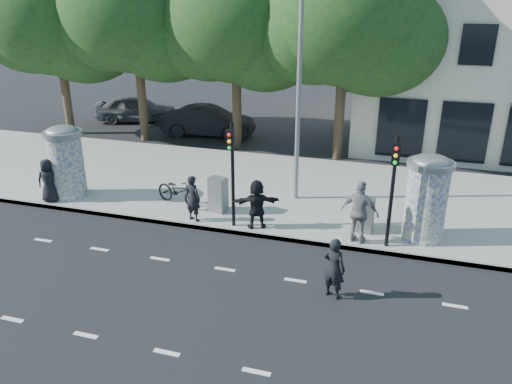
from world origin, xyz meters
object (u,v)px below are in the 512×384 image
(ad_column_left, at_px, (66,160))
(cabinet_right, at_px, (365,215))
(traffic_pole_near, at_px, (232,165))
(street_lamp, at_px, (299,69))
(traffic_pole_far, at_px, (393,181))
(bicycle, at_px, (178,191))
(ped_e, at_px, (360,212))
(ped_a, at_px, (48,181))
(car_mid, at_px, (208,121))
(car_left, at_px, (136,108))
(man_road, at_px, (334,268))
(ped_f, at_px, (257,204))
(ad_column_right, at_px, (427,196))
(cabinet_left, at_px, (218,195))
(ped_b, at_px, (193,198))

(ad_column_left, distance_m, cabinet_right, 10.70)
(traffic_pole_near, bearing_deg, street_lamp, 63.77)
(traffic_pole_far, relative_size, street_lamp, 0.42)
(bicycle, bearing_deg, ped_e, -80.57)
(street_lamp, height_order, ped_a, street_lamp)
(traffic_pole_far, bearing_deg, car_mid, 133.38)
(bicycle, height_order, car_left, car_left)
(street_lamp, xyz_separation_m, ped_e, (2.55, -2.78, -3.67))
(traffic_pole_near, xyz_separation_m, man_road, (3.65, -2.82, -1.42))
(ped_e, bearing_deg, traffic_pole_far, -170.48)
(traffic_pole_far, distance_m, ped_e, 1.39)
(ped_a, xyz_separation_m, cabinet_right, (11.03, 0.79, -0.24))
(car_mid, bearing_deg, ped_f, -155.36)
(man_road, bearing_deg, ad_column_right, -100.01)
(ad_column_right, distance_m, cabinet_right, 1.93)
(traffic_pole_far, xyz_separation_m, car_mid, (-9.85, 10.42, -1.44))
(man_road, bearing_deg, traffic_pole_far, -92.22)
(ad_column_left, height_order, car_mid, ad_column_left)
(man_road, height_order, bicycle, man_road)
(man_road, height_order, car_mid, man_road)
(ad_column_left, xyz_separation_m, ped_a, (-0.37, -0.65, -0.60))
(bicycle, bearing_deg, ped_f, -88.16)
(cabinet_left, bearing_deg, car_mid, 128.31)
(ped_e, xyz_separation_m, man_road, (-0.30, -2.88, -0.31))
(traffic_pole_far, xyz_separation_m, car_left, (-15.11, 12.14, -1.44))
(ad_column_right, height_order, car_mid, ad_column_right)
(ped_e, height_order, bicycle, ped_e)
(bicycle, bearing_deg, man_road, -104.15)
(traffic_pole_far, relative_size, ped_e, 1.74)
(traffic_pole_near, bearing_deg, ad_column_left, 173.89)
(ad_column_right, relative_size, cabinet_right, 2.44)
(ped_e, relative_size, ped_f, 1.22)
(ped_a, height_order, ped_f, ped_f)
(ped_a, xyz_separation_m, ped_e, (10.92, -0.00, 0.19))
(street_lamp, relative_size, cabinet_right, 7.37)
(ped_e, relative_size, car_left, 0.42)
(ped_a, distance_m, ped_e, 10.92)
(ad_column_left, distance_m, ped_f, 7.40)
(ad_column_left, xyz_separation_m, man_road, (10.25, -3.53, -0.73))
(ped_b, relative_size, cabinet_left, 1.29)
(ad_column_right, height_order, car_left, ad_column_right)
(street_lamp, distance_m, car_left, 15.48)
(ad_column_left, bearing_deg, traffic_pole_far, -3.55)
(traffic_pole_far, height_order, cabinet_left, traffic_pole_far)
(ped_f, height_order, cabinet_right, ped_f)
(ped_e, bearing_deg, car_left, -26.88)
(ad_column_left, distance_m, traffic_pole_far, 11.44)
(traffic_pole_near, distance_m, cabinet_left, 1.98)
(ped_f, bearing_deg, street_lamp, -125.40)
(ped_b, distance_m, bicycle, 1.50)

